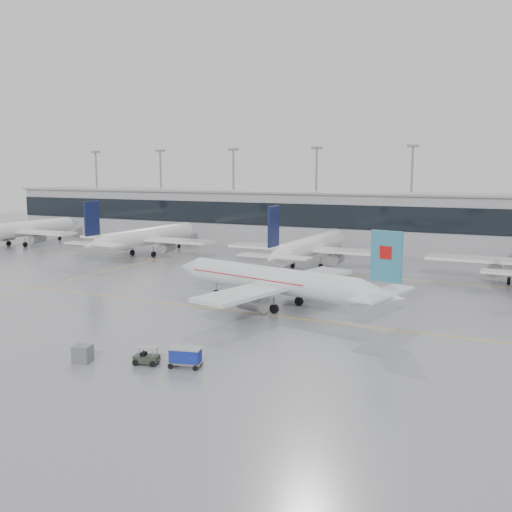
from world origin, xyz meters
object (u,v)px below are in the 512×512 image
at_px(air_canada_jet, 279,282).
at_px(baggage_cart, 185,356).
at_px(baggage_tug, 147,358).
at_px(gse_unit, 83,354).

distance_m(air_canada_jet, baggage_cart, 23.66).
height_order(baggage_tug, gse_unit, baggage_tug).
distance_m(baggage_tug, baggage_cart, 3.63).
bearing_deg(air_canada_jet, baggage_cart, 106.55).
bearing_deg(gse_unit, baggage_tug, 4.76).
distance_m(air_canada_jet, baggage_tug, 24.62).
distance_m(baggage_tug, gse_unit, 5.83).
bearing_deg(baggage_tug, air_canada_jet, 71.08).
distance_m(air_canada_jet, gse_unit, 27.56).
xyz_separation_m(air_canada_jet, gse_unit, (-7.76, -26.32, -2.58)).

